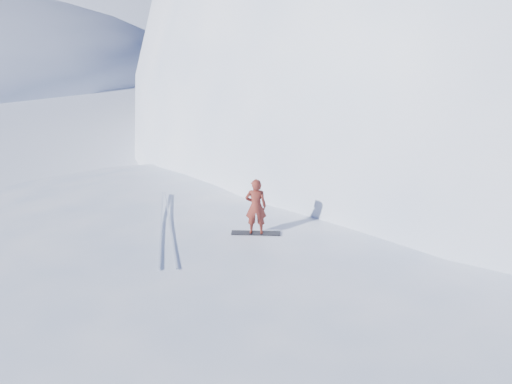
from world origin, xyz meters
TOP-DOWN VIEW (x-y plane):
  - ground at (0.00, 0.00)m, footprint 400.00×400.00m
  - near_ridge at (1.00, 3.00)m, footprint 36.00×28.00m
  - summit_peak at (22.00, 26.00)m, footprint 60.00×56.00m
  - peak_shoulder at (10.00, 20.00)m, footprint 28.00×24.00m
  - far_ridge_c at (-40.00, 110.00)m, footprint 140.00×90.00m
  - wind_bumps at (-0.56, 2.12)m, footprint 16.00×14.40m
  - snowboard at (1.22, 3.37)m, footprint 1.67×0.37m
  - snowboarder at (1.22, 3.37)m, footprint 0.72×0.49m
  - board_tracks at (-1.96, 4.02)m, footprint 1.60×5.92m

SIDE VIEW (x-z plane):
  - ground at x=0.00m, z-range 0.00..0.00m
  - near_ridge at x=1.00m, z-range -2.40..2.40m
  - summit_peak at x=22.00m, z-range -28.00..28.00m
  - peak_shoulder at x=10.00m, z-range -9.00..9.00m
  - far_ridge_c at x=-40.00m, z-range -18.00..18.00m
  - wind_bumps at x=-0.56m, z-range -0.50..0.50m
  - snowboard at x=1.22m, z-range 2.40..2.43m
  - board_tracks at x=-1.96m, z-range 2.40..2.44m
  - snowboarder at x=1.22m, z-range 2.43..4.36m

